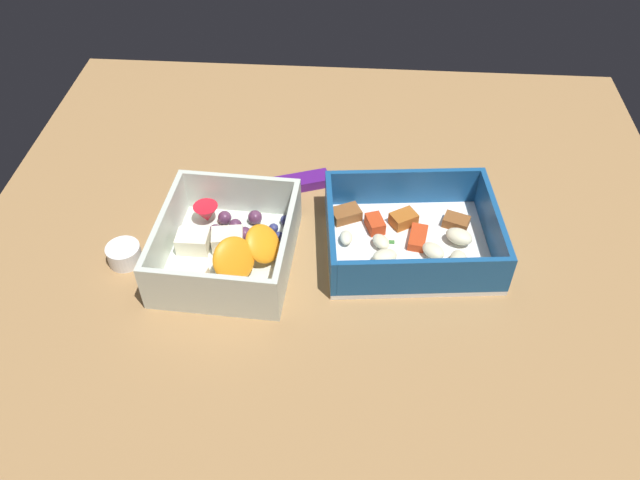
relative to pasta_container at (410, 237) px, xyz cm
name	(u,v)px	position (x,y,z in cm)	size (l,w,h in cm)	color
table_surface	(330,262)	(-8.56, -1.80, -2.59)	(80.00, 80.00, 2.00)	#9E7547
pasta_container	(410,237)	(0.00, 0.00, 0.00)	(19.37, 16.21, 5.15)	white
fruit_bowl	(227,246)	(-19.37, -2.99, 0.35)	(14.45, 16.03, 5.55)	silver
candy_bar	(301,182)	(-12.77, 9.59, -0.99)	(7.00, 2.40, 1.20)	#51197A
paper_cup_liner	(124,254)	(-30.30, -4.18, -0.54)	(3.59, 3.59, 2.10)	white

